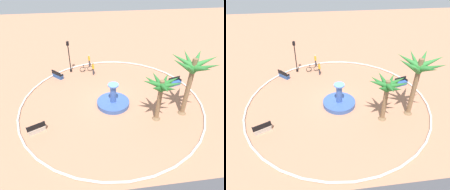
{
  "view_description": "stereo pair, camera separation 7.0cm",
  "coord_description": "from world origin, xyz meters",
  "views": [
    {
      "loc": [
        2.22,
        17.12,
        13.11
      ],
      "look_at": [
        -0.03,
        0.14,
        1.0
      ],
      "focal_mm": 32.65,
      "sensor_mm": 36.0,
      "label": 1
    },
    {
      "loc": [
        2.15,
        17.13,
        13.11
      ],
      "look_at": [
        -0.03,
        0.14,
        1.0
      ],
      "focal_mm": 32.65,
      "sensor_mm": 36.0,
      "label": 2
    }
  ],
  "objects": [
    {
      "name": "ground_plane",
      "position": [
        0.0,
        0.0,
        0.0
      ],
      "size": [
        80.0,
        80.0,
        0.0
      ],
      "primitive_type": "plane",
      "color": "tan"
    },
    {
      "name": "plaza_curb",
      "position": [
        0.0,
        0.0,
        0.1
      ],
      "size": [
        18.89,
        18.89,
        0.2
      ],
      "primitive_type": "torus",
      "color": "silver",
      "rests_on": "ground"
    },
    {
      "name": "fountain",
      "position": [
        -0.11,
        0.48,
        0.34
      ],
      "size": [
        3.35,
        3.35,
        2.49
      ],
      "color": "#38569E",
      "rests_on": "ground"
    },
    {
      "name": "palm_tree_near_fountain",
      "position": [
        -6.68,
        2.69,
        4.78
      ],
      "size": [
        4.23,
        4.2,
        6.13
      ],
      "color": "brown",
      "rests_on": "ground"
    },
    {
      "name": "palm_tree_by_curb",
      "position": [
        -3.91,
        3.2,
        3.51
      ],
      "size": [
        3.47,
        3.45,
        4.5
      ],
      "color": "brown",
      "rests_on": "ground"
    },
    {
      "name": "bench_east",
      "position": [
        6.06,
        -5.91,
        0.35
      ],
      "size": [
        1.49,
        1.48,
        1.0
      ],
      "color": "#335BA8",
      "rests_on": "ground"
    },
    {
      "name": "bench_west",
      "position": [
        -7.86,
        -2.32,
        0.35
      ],
      "size": [
        1.68,
        0.93,
        1.0
      ],
      "color": "#335BA8",
      "rests_on": "ground"
    },
    {
      "name": "bench_north",
      "position": [
        7.13,
        3.47,
        0.35
      ],
      "size": [
        1.66,
        1.15,
        1.0
      ],
      "color": "beige",
      "rests_on": "ground"
    },
    {
      "name": "lamppost",
      "position": [
        4.48,
        -7.35,
        2.5
      ],
      "size": [
        0.32,
        0.32,
        4.27
      ],
      "color": "black",
      "rests_on": "ground"
    },
    {
      "name": "bicycle_red_frame",
      "position": [
        2.43,
        -7.14,
        0.38
      ],
      "size": [
        1.71,
        0.44,
        0.94
      ],
      "color": "black",
      "rests_on": "ground"
    },
    {
      "name": "person_cyclist_helmet",
      "position": [
        1.97,
        -8.64,
        0.95
      ],
      "size": [
        0.27,
        0.52,
        1.69
      ],
      "color": "#33333D",
      "rests_on": "ground"
    },
    {
      "name": "person_cyclist_photo",
      "position": [
        1.57,
        -6.13,
        0.95
      ],
      "size": [
        0.28,
        0.52,
        1.7
      ],
      "color": "#33333D",
      "rests_on": "ground"
    }
  ]
}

